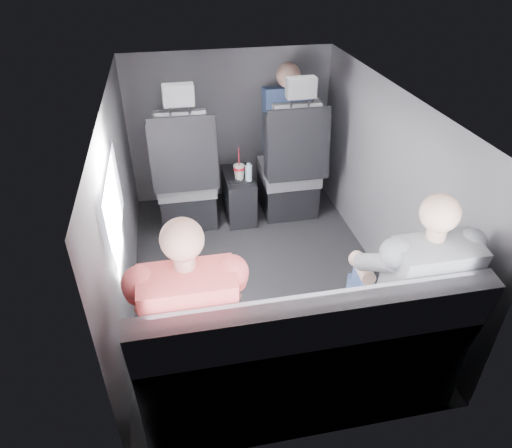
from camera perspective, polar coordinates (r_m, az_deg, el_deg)
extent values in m
plane|color=black|center=(3.42, 0.35, -6.53)|extent=(2.60, 2.60, 0.00)
plane|color=#B2B2AD|center=(2.76, 0.45, 15.54)|extent=(2.60, 2.60, 0.00)
cube|color=#56565B|center=(3.01, -16.64, 1.51)|extent=(0.02, 2.60, 1.35)
cube|color=#56565B|center=(3.31, 15.87, 4.70)|extent=(0.02, 2.60, 1.35)
cube|color=#56565B|center=(4.20, -3.25, 12.01)|extent=(1.80, 0.02, 1.35)
cube|color=#56565B|center=(2.05, 7.97, -14.76)|extent=(1.80, 0.02, 1.35)
cube|color=white|center=(2.64, -17.29, 2.36)|extent=(0.02, 0.75, 0.42)
cube|color=black|center=(3.67, 5.28, 10.81)|extent=(0.35, 0.11, 0.59)
cube|color=black|center=(4.05, -8.53, 2.57)|extent=(0.46, 0.48, 0.30)
cube|color=slate|center=(3.92, -8.78, 5.32)|extent=(0.48, 0.46, 0.14)
cube|color=slate|center=(3.58, -9.07, 9.09)|extent=(0.38, 0.18, 0.61)
cube|color=black|center=(3.59, -12.55, 8.28)|extent=(0.08, 0.21, 0.53)
cube|color=black|center=(3.60, -5.50, 9.01)|extent=(0.08, 0.21, 0.53)
cube|color=black|center=(3.52, -8.99, 8.53)|extent=(0.50, 0.11, 0.58)
cube|color=slate|center=(3.39, -9.69, 15.62)|extent=(0.22, 0.10, 0.15)
cube|color=black|center=(4.17, 3.90, 3.83)|extent=(0.46, 0.48, 0.30)
cube|color=slate|center=(4.04, 4.09, 6.53)|extent=(0.48, 0.46, 0.14)
cube|color=slate|center=(3.71, 5.11, 10.27)|extent=(0.38, 0.18, 0.61)
cube|color=black|center=(3.67, 1.74, 9.62)|extent=(0.08, 0.21, 0.53)
cube|color=black|center=(3.79, 8.35, 10.04)|extent=(0.08, 0.21, 0.53)
cube|color=black|center=(3.66, 5.38, 9.74)|extent=(0.50, 0.11, 0.58)
cube|color=slate|center=(3.53, 5.66, 16.62)|extent=(0.22, 0.10, 0.15)
cube|color=black|center=(4.02, -2.15, 3.57)|extent=(0.24, 0.48, 0.40)
cylinder|color=black|center=(3.81, -2.66, 5.30)|extent=(0.09, 0.09, 0.01)
cylinder|color=black|center=(3.83, -1.03, 5.45)|extent=(0.09, 0.09, 0.01)
cube|color=slate|center=(2.56, 5.15, -17.00)|extent=(1.60, 0.50, 0.45)
cube|color=slate|center=(2.08, 7.54, -13.68)|extent=(1.60, 0.17, 0.47)
cylinder|color=red|center=(3.82, -2.14, 7.00)|extent=(0.09, 0.09, 0.02)
cylinder|color=white|center=(3.81, -2.15, 7.29)|extent=(0.09, 0.09, 0.01)
cylinder|color=red|center=(3.78, -2.17, 8.40)|extent=(0.01, 0.01, 0.15)
cylinder|color=#B1D6F0|center=(3.80, -0.92, 6.33)|extent=(0.06, 0.06, 0.14)
cylinder|color=#B1D6F0|center=(3.76, -0.93, 7.44)|extent=(0.03, 0.03, 0.02)
cube|color=silver|center=(2.44, -7.43, -8.13)|extent=(0.31, 0.23, 0.02)
cube|color=silver|center=(2.42, -7.41, -8.17)|extent=(0.25, 0.13, 0.00)
cube|color=silver|center=(2.48, -7.58, -6.96)|extent=(0.09, 0.05, 0.00)
cube|color=silver|center=(2.26, -7.32, -8.25)|extent=(0.30, 0.08, 0.21)
cube|color=white|center=(2.27, -7.33, -8.17)|extent=(0.27, 0.06, 0.18)
cube|color=black|center=(2.68, 17.47, -5.19)|extent=(0.37, 0.27, 0.02)
cube|color=black|center=(2.67, 17.65, -5.20)|extent=(0.30, 0.16, 0.00)
cube|color=black|center=(2.73, 16.84, -4.09)|extent=(0.11, 0.06, 0.00)
cube|color=black|center=(2.51, 19.46, -5.05)|extent=(0.36, 0.10, 0.23)
cube|color=white|center=(2.51, 19.38, -4.99)|extent=(0.31, 0.08, 0.20)
cube|color=#313135|center=(2.37, -10.82, -12.44)|extent=(0.15, 0.44, 0.13)
cube|color=#313135|center=(2.37, -5.43, -11.86)|extent=(0.15, 0.44, 0.13)
cube|color=#313135|center=(2.74, -10.36, -13.30)|extent=(0.13, 0.13, 0.45)
cube|color=#313135|center=(2.74, -5.68, -12.80)|extent=(0.13, 0.13, 0.45)
cube|color=#DC6048|center=(2.06, -8.22, -11.28)|extent=(0.40, 0.27, 0.54)
sphere|color=tan|center=(1.83, -9.24, -1.90)|extent=(0.18, 0.18, 0.18)
cylinder|color=tan|center=(2.33, -13.50, -8.59)|extent=(0.11, 0.28, 0.12)
cylinder|color=tan|center=(2.33, -3.66, -7.53)|extent=(0.11, 0.28, 0.12)
cube|color=navy|center=(2.58, 15.22, -8.73)|extent=(0.15, 0.43, 0.13)
cube|color=navy|center=(2.67, 19.43, -7.93)|extent=(0.15, 0.43, 0.13)
cube|color=navy|center=(2.92, 12.57, -10.11)|extent=(0.13, 0.13, 0.45)
cube|color=navy|center=(3.00, 16.42, -9.39)|extent=(0.13, 0.13, 0.45)
cube|color=slate|center=(2.35, 20.45, -7.02)|extent=(0.39, 0.26, 0.53)
sphere|color=beige|center=(2.15, 22.02, 1.30)|extent=(0.18, 0.18, 0.18)
cylinder|color=beige|center=(2.50, 13.15, -5.29)|extent=(0.11, 0.27, 0.12)
cylinder|color=beige|center=(2.67, 20.89, -4.06)|extent=(0.11, 0.27, 0.12)
cube|color=navy|center=(4.05, 3.95, 12.76)|extent=(0.41, 0.26, 0.59)
sphere|color=tan|center=(3.95, 4.09, 18.02)|extent=(0.20, 0.20, 0.20)
cube|color=navy|center=(4.21, 3.59, 9.34)|extent=(0.35, 0.41, 0.12)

